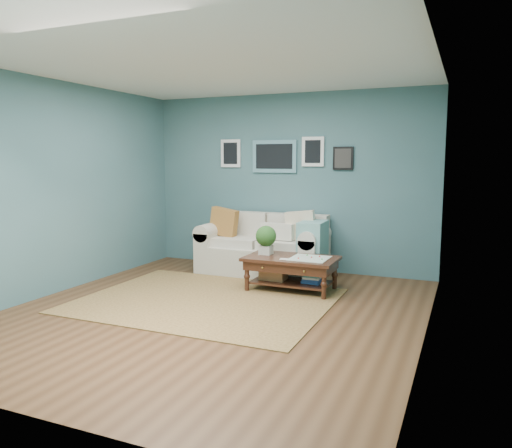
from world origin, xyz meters
The scene contains 4 objects.
room_shell centered at (0.00, 0.06, 1.36)m, with size 5.00×5.02×2.70m.
area_rug centered at (-0.30, 0.37, 0.01)m, with size 2.95×2.36×0.01m, color brown.
loveseat centered at (-0.14, 2.03, 0.40)m, with size 1.93×0.88×0.99m.
coffee_table centered at (0.43, 1.25, 0.37)m, with size 1.19×0.69×0.83m.
Camera 1 is at (2.57, -4.79, 1.71)m, focal length 35.00 mm.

